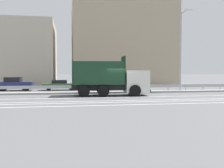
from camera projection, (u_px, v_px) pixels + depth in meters
name	position (u px, v px, depth m)	size (l,w,h in m)	color
ground_plane	(119.00, 96.00, 24.19)	(320.00, 320.00, 0.00)	#565659
lane_strip_0	(113.00, 97.00, 22.52)	(59.80, 0.16, 0.01)	silver
lane_strip_1	(119.00, 101.00, 20.05)	(59.80, 0.16, 0.01)	silver
lane_strip_2	(122.00, 102.00, 19.05)	(59.80, 0.16, 0.01)	silver
lane_strip_3	(127.00, 105.00, 17.52)	(59.80, 0.16, 0.01)	silver
median_island	(114.00, 92.00, 26.93)	(32.89, 1.10, 0.18)	gray
median_guardrail	(112.00, 87.00, 28.02)	(59.80, 0.09, 0.78)	#9EA0A5
dump_truck	(119.00, 82.00, 24.31)	(7.23, 3.05, 3.63)	silver
median_road_sign	(135.00, 82.00, 27.28)	(0.72, 0.16, 2.10)	white
street_lamp_1	(182.00, 48.00, 27.79)	(0.72, 2.32, 8.52)	#ADADB2
parked_car_2	(14.00, 84.00, 30.25)	(4.26, 1.94, 1.56)	navy
parked_car_3	(60.00, 85.00, 31.11)	(4.19, 1.97, 1.22)	#335B33
parked_car_4	(112.00, 84.00, 31.65)	(4.65, 2.19, 1.39)	#B27A14
background_building_0	(13.00, 54.00, 45.08)	(14.23, 15.54, 10.25)	#B7AD99
background_building_1	(121.00, 45.00, 45.04)	(16.77, 10.85, 13.50)	tan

